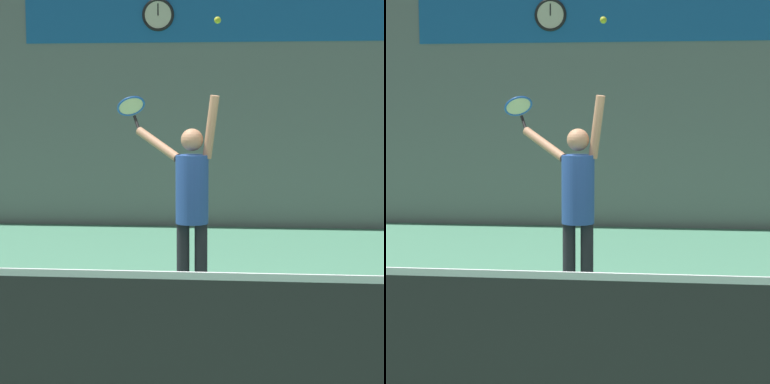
% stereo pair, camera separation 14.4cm
% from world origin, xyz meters
% --- Properties ---
extents(ground_plane, '(18.00, 18.00, 0.00)m').
position_xyz_m(ground_plane, '(0.00, 0.00, 0.00)').
color(ground_plane, '#4C8C6B').
extents(back_wall, '(18.00, 0.10, 5.00)m').
position_xyz_m(back_wall, '(0.00, 6.45, 2.50)').
color(back_wall, slate).
rests_on(back_wall, ground_plane).
extents(sponsor_banner, '(6.60, 0.02, 0.91)m').
position_xyz_m(sponsor_banner, '(0.00, 6.39, 3.59)').
color(sponsor_banner, '#195B9E').
extents(scoreboard_clock, '(0.54, 0.05, 0.54)m').
position_xyz_m(scoreboard_clock, '(-1.02, 6.37, 3.59)').
color(scoreboard_clock, beige).
extents(court_net, '(8.03, 0.07, 1.06)m').
position_xyz_m(court_net, '(0.00, -1.05, 0.50)').
color(court_net, '#333333').
rests_on(court_net, ground_plane).
extents(tennis_player, '(0.92, 0.57, 2.15)m').
position_xyz_m(tennis_player, '(-0.01, 1.40, 1.12)').
color(tennis_player, black).
rests_on(tennis_player, ground_plane).
extents(tennis_racket, '(0.39, 0.40, 0.38)m').
position_xyz_m(tennis_racket, '(-0.70, 1.93, 2.03)').
color(tennis_racket, black).
extents(tennis_ball, '(0.07, 0.07, 0.07)m').
position_xyz_m(tennis_ball, '(0.25, 1.29, 2.85)').
color(tennis_ball, '#CCDB2D').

